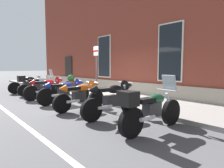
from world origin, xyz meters
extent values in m
plane|color=#4C4C4F|center=(0.00, 0.00, 0.00)|extent=(140.00, 140.00, 0.00)
cube|color=gray|center=(0.00, 1.37, 0.06)|extent=(29.09, 2.75, 0.13)
cube|color=silver|center=(0.00, -3.20, 0.00)|extent=(29.09, 0.12, 0.01)
cube|color=brown|center=(0.00, 5.70, 4.50)|extent=(23.09, 5.91, 9.01)
cube|color=gray|center=(0.00, 2.71, 0.35)|extent=(23.09, 0.10, 0.70)
cube|color=black|center=(-6.93, 2.72, 1.15)|extent=(1.10, 0.08, 2.30)
cube|color=silver|center=(-2.31, 2.73, 2.10)|extent=(1.22, 0.06, 2.52)
cube|color=black|center=(-2.31, 2.70, 2.10)|extent=(1.10, 0.03, 2.40)
cube|color=silver|center=(2.31, 2.73, 2.10)|extent=(1.22, 0.06, 2.52)
cube|color=black|center=(2.31, 2.70, 2.10)|extent=(1.10, 0.03, 2.40)
cylinder|color=black|center=(-4.36, -0.45, 0.33)|extent=(0.14, 0.66, 0.66)
cylinder|color=black|center=(-4.32, -1.91, 0.33)|extent=(0.14, 0.66, 0.66)
cylinder|color=silver|center=(-4.36, -0.55, 0.58)|extent=(0.08, 0.32, 0.64)
cube|color=#28282B|center=(-4.34, -1.23, 0.51)|extent=(0.23, 0.45, 0.32)
ellipsoid|color=black|center=(-4.35, -1.08, 0.79)|extent=(0.27, 0.53, 0.24)
cube|color=black|center=(-4.34, -1.46, 0.80)|extent=(0.23, 0.49, 0.10)
cylinder|color=silver|center=(-4.36, -0.63, 0.96)|extent=(0.62, 0.05, 0.04)
cylinder|color=silver|center=(-4.22, -1.53, 0.38)|extent=(0.10, 0.45, 0.09)
sphere|color=silver|center=(-4.36, -0.55, 0.89)|extent=(0.18, 0.18, 0.18)
cylinder|color=black|center=(-2.91, -0.29, 0.31)|extent=(0.14, 0.62, 0.61)
cylinder|color=black|center=(-2.95, -1.81, 0.31)|extent=(0.14, 0.62, 0.61)
cylinder|color=silver|center=(-2.91, -0.39, 0.57)|extent=(0.08, 0.32, 0.66)
cube|color=#28282B|center=(-2.93, -1.10, 0.49)|extent=(0.23, 0.45, 0.32)
ellipsoid|color=#B7BABF|center=(-2.93, -0.95, 0.79)|extent=(0.28, 0.53, 0.24)
cube|color=black|center=(-2.94, -1.33, 0.80)|extent=(0.24, 0.49, 0.10)
cylinder|color=silver|center=(-2.91, -0.47, 0.96)|extent=(0.62, 0.06, 0.04)
cylinder|color=silver|center=(-2.82, -1.40, 0.36)|extent=(0.10, 0.45, 0.09)
cube|color=#B2BCC6|center=(-2.91, -0.41, 1.14)|extent=(0.36, 0.15, 0.40)
cube|color=black|center=(-2.96, -1.91, 0.90)|extent=(0.37, 0.33, 0.30)
cylinder|color=black|center=(-1.65, -0.45, 0.34)|extent=(0.19, 0.68, 0.67)
cylinder|color=black|center=(-1.50, -1.93, 0.34)|extent=(0.19, 0.68, 0.67)
cylinder|color=silver|center=(-1.64, -0.54, 0.58)|extent=(0.10, 0.31, 0.61)
cube|color=#28282B|center=(-1.57, -1.24, 0.52)|extent=(0.26, 0.46, 0.32)
ellipsoid|color=red|center=(-1.58, -1.09, 0.77)|extent=(0.31, 0.54, 0.24)
cube|color=black|center=(-1.54, -1.46, 0.78)|extent=(0.27, 0.50, 0.10)
cylinder|color=silver|center=(-1.63, -0.62, 0.94)|extent=(0.62, 0.10, 0.04)
cylinder|color=silver|center=(-1.42, -1.52, 0.39)|extent=(0.13, 0.46, 0.09)
cone|color=red|center=(-1.64, -0.50, 0.84)|extent=(0.39, 0.37, 0.36)
cone|color=red|center=(-1.50, -1.91, 0.80)|extent=(0.27, 0.28, 0.24)
cylinder|color=black|center=(0.03, -0.31, 0.34)|extent=(0.14, 0.68, 0.68)
cylinder|color=black|center=(-0.02, -1.85, 0.34)|extent=(0.14, 0.68, 0.68)
cylinder|color=silver|center=(0.03, -0.41, 0.57)|extent=(0.08, 0.29, 0.59)
cube|color=#28282B|center=(0.01, -1.13, 0.52)|extent=(0.24, 0.45, 0.32)
ellipsoid|color=#192D9E|center=(0.01, -0.98, 0.74)|extent=(0.28, 0.53, 0.24)
cube|color=black|center=(0.00, -1.36, 0.75)|extent=(0.24, 0.49, 0.10)
cylinder|color=silver|center=(0.03, -0.49, 0.91)|extent=(0.62, 0.06, 0.04)
cylinder|color=silver|center=(0.11, -1.44, 0.39)|extent=(0.11, 0.45, 0.09)
cone|color=#192D9E|center=(0.03, -0.36, 0.81)|extent=(0.37, 0.35, 0.36)
cone|color=#192D9E|center=(-0.02, -1.83, 0.77)|extent=(0.25, 0.27, 0.24)
cylinder|color=black|center=(1.39, -0.52, 0.31)|extent=(0.15, 0.63, 0.62)
cylinder|color=black|center=(1.45, -1.89, 0.31)|extent=(0.15, 0.63, 0.62)
cylinder|color=silver|center=(1.39, -0.61, 0.56)|extent=(0.08, 0.31, 0.63)
cube|color=#28282B|center=(1.42, -1.25, 0.49)|extent=(0.24, 0.45, 0.32)
ellipsoid|color=orange|center=(1.41, -1.10, 0.76)|extent=(0.28, 0.53, 0.24)
cube|color=black|center=(1.43, -1.48, 0.77)|extent=(0.24, 0.49, 0.10)
cylinder|color=silver|center=(1.40, -0.69, 0.93)|extent=(0.62, 0.06, 0.04)
cylinder|color=silver|center=(1.55, -1.55, 0.36)|extent=(0.11, 0.45, 0.09)
cone|color=orange|center=(1.39, -0.56, 0.83)|extent=(0.37, 0.35, 0.36)
cone|color=orange|center=(1.45, -1.87, 0.79)|extent=(0.25, 0.27, 0.24)
cylinder|color=black|center=(2.87, -0.28, 0.32)|extent=(0.13, 0.65, 0.65)
cylinder|color=black|center=(2.89, -1.73, 0.32)|extent=(0.13, 0.65, 0.65)
cylinder|color=silver|center=(2.87, -0.38, 0.60)|extent=(0.07, 0.33, 0.68)
cube|color=#28282B|center=(2.88, -1.06, 0.50)|extent=(0.22, 0.44, 0.32)
ellipsoid|color=black|center=(2.88, -0.91, 0.83)|extent=(0.27, 0.52, 0.24)
cube|color=black|center=(2.88, -1.29, 0.84)|extent=(0.23, 0.48, 0.10)
cylinder|color=silver|center=(2.87, -0.46, 1.00)|extent=(0.62, 0.04, 0.04)
cylinder|color=silver|center=(3.00, -1.36, 0.37)|extent=(0.09, 0.45, 0.09)
cone|color=black|center=(2.87, -0.33, 0.90)|extent=(0.36, 0.34, 0.36)
cone|color=black|center=(2.89, -1.71, 0.86)|extent=(0.24, 0.26, 0.24)
cylinder|color=black|center=(4.39, -0.31, 0.33)|extent=(0.12, 0.66, 0.66)
cylinder|color=black|center=(4.39, -1.76, 0.33)|extent=(0.12, 0.66, 0.66)
cylinder|color=silver|center=(4.39, -0.41, 0.55)|extent=(0.07, 0.29, 0.59)
cube|color=#28282B|center=(4.39, -1.09, 0.51)|extent=(0.22, 0.44, 0.32)
ellipsoid|color=#195633|center=(4.39, -0.94, 0.73)|extent=(0.26, 0.52, 0.24)
cube|color=black|center=(4.39, -1.32, 0.74)|extent=(0.22, 0.48, 0.10)
cylinder|color=silver|center=(4.39, -0.49, 0.90)|extent=(0.62, 0.04, 0.04)
cylinder|color=silver|center=(4.51, -1.38, 0.38)|extent=(0.09, 0.45, 0.09)
cube|color=#B2BCC6|center=(4.39, -0.43, 1.08)|extent=(0.36, 0.14, 0.40)
cube|color=black|center=(4.39, -1.86, 0.84)|extent=(0.36, 0.32, 0.30)
cylinder|color=#4C4C51|center=(-0.44, 0.80, 1.30)|extent=(0.06, 0.06, 2.35)
cube|color=white|center=(-0.44, 0.78, 2.23)|extent=(0.36, 0.03, 0.44)
cube|color=red|center=(-0.44, 0.76, 2.23)|extent=(0.36, 0.01, 0.08)
cylinder|color=brown|center=(-2.81, 0.71, 0.41)|extent=(0.55, 0.55, 0.57)
cylinder|color=black|center=(-2.81, 0.71, 0.41)|extent=(0.58, 0.58, 0.04)
sphere|color=#28602D|center=(-2.81, 0.71, 0.84)|extent=(0.40, 0.40, 0.40)
camera|label=1|loc=(7.14, -4.59, 1.48)|focal=31.08mm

